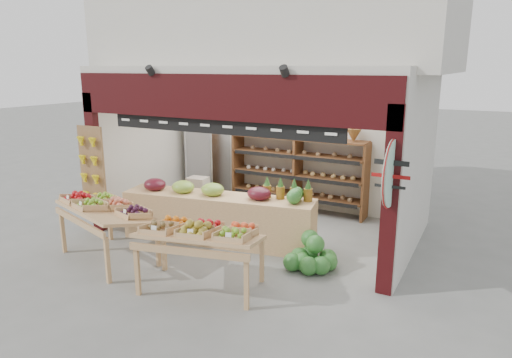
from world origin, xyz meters
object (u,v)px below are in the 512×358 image
Objects in this scene: refrigerator at (208,158)px; display_table_left at (105,208)px; watermelon_pile at (311,257)px; display_table_right at (201,233)px; back_shelving at (298,158)px; cardboard_stack at (207,198)px; mid_counter at (218,216)px.

display_table_left is (0.46, -3.74, -0.15)m from refrigerator.
display_table_left is 2.47× the size of watermelon_pile.
display_table_left is at bearing -160.31° from watermelon_pile.
watermelon_pile is (1.16, 1.35, -0.65)m from display_table_right.
back_shelving is 2.95× the size of cardboard_stack.
cardboard_stack is 1.32× the size of watermelon_pile.
mid_counter reaches higher than cardboard_stack.
back_shelving is at bearing 4.42° from refrigerator.
display_table_right is (0.24, -4.08, -0.32)m from back_shelving.
cardboard_stack is 2.97m from display_table_left.
display_table_right is at bearing -64.81° from mid_counter.
cardboard_stack is 3.61m from watermelon_pile.
mid_counter is 1.83× the size of display_table_left.
display_table_right is (1.99, -3.11, 0.58)m from cardboard_stack.
display_table_right reaches higher than cardboard_stack.
back_shelving is 2.27m from refrigerator.
refrigerator is (-2.26, -0.15, -0.17)m from back_shelving.
watermelon_pile is at bearing 19.69° from display_table_left.
refrigerator is 0.56× the size of mid_counter.
refrigerator is 4.55m from watermelon_pile.
display_table_left reaches higher than watermelon_pile.
cardboard_stack is (0.51, -0.82, -0.73)m from refrigerator.
back_shelving is 2.59m from mid_counter.
mid_counter is at bearing -102.18° from back_shelving.
back_shelving reaches higher than display_table_right.
watermelon_pile is (1.40, -2.74, -0.97)m from back_shelving.
cardboard_stack is 0.56× the size of display_table_right.
back_shelving is at bearing 29.05° from cardboard_stack.
cardboard_stack is 1.92m from mid_counter.
back_shelving is 1.54× the size of refrigerator.
mid_counter is (1.22, -1.47, 0.21)m from cardboard_stack.
mid_counter is 1.97m from watermelon_pile.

